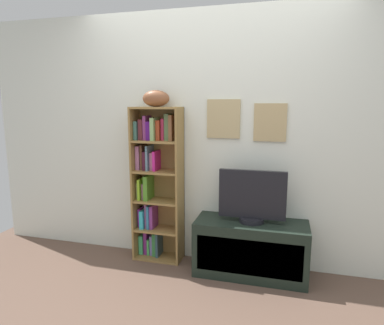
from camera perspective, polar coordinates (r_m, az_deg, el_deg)
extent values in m
cube|color=silver|center=(3.27, 3.09, 3.83)|extent=(4.80, 0.06, 2.43)
cube|color=tan|center=(3.19, 5.34, 7.36)|extent=(0.31, 0.02, 0.36)
cube|color=gray|center=(3.19, 5.32, 7.36)|extent=(0.26, 0.01, 0.31)
cube|color=tan|center=(3.15, 13.06, 6.60)|extent=(0.29, 0.02, 0.34)
cube|color=#A87F7D|center=(3.14, 13.05, 6.60)|extent=(0.24, 0.01, 0.29)
cube|color=olive|center=(3.44, -9.42, -3.58)|extent=(0.02, 0.24, 1.53)
cube|color=olive|center=(3.28, -2.05, -4.13)|extent=(0.02, 0.24, 1.53)
cube|color=olive|center=(3.46, -5.13, -3.42)|extent=(0.48, 0.01, 1.53)
cube|color=olive|center=(3.61, -5.60, -15.58)|extent=(0.44, 0.23, 0.02)
cube|color=olive|center=(3.49, -5.69, -11.17)|extent=(0.44, 0.23, 0.02)
cube|color=olive|center=(3.39, -5.78, -6.47)|extent=(0.44, 0.23, 0.02)
cube|color=olive|center=(3.32, -5.87, -1.53)|extent=(0.44, 0.23, 0.02)
cube|color=olive|center=(3.27, -5.96, 3.58)|extent=(0.44, 0.23, 0.02)
cube|color=olive|center=(3.25, -6.06, 9.15)|extent=(0.44, 0.23, 0.02)
cube|color=#4BC57D|center=(3.67, -8.27, -13.33)|extent=(0.04, 0.13, 0.20)
cube|color=#79287E|center=(3.64, -7.57, -13.10)|extent=(0.03, 0.13, 0.24)
cube|color=#4EC861|center=(3.65, -7.09, -13.74)|extent=(0.02, 0.13, 0.16)
cube|color=#7B73B9|center=(3.63, -6.59, -13.50)|extent=(0.03, 0.13, 0.21)
cube|color=#368541|center=(3.60, -6.05, -13.39)|extent=(0.04, 0.14, 0.24)
cube|color=#304B58|center=(3.58, -5.57, -13.42)|extent=(0.02, 0.16, 0.25)
cube|color=purple|center=(3.56, -8.46, -9.02)|extent=(0.03, 0.13, 0.18)
cube|color=#31B7CA|center=(3.52, -8.01, -9.24)|extent=(0.04, 0.19, 0.18)
cube|color=#845084|center=(3.51, -7.36, -8.71)|extent=(0.02, 0.16, 0.25)
cube|color=teal|center=(3.50, -7.00, -8.92)|extent=(0.02, 0.18, 0.23)
cube|color=#833484|center=(3.49, -6.49, -8.95)|extent=(0.03, 0.17, 0.24)
cube|color=#9AA968|center=(3.47, -8.73, -4.57)|extent=(0.02, 0.15, 0.16)
cube|color=#89C128|center=(3.44, -8.45, -4.31)|extent=(0.02, 0.19, 0.21)
cube|color=#A26381|center=(3.45, -7.81, -4.69)|extent=(0.03, 0.15, 0.16)
cube|color=#4B8928|center=(3.41, -7.33, -4.12)|extent=(0.04, 0.19, 0.24)
cube|color=#B4709E|center=(3.40, -8.77, 0.87)|extent=(0.04, 0.15, 0.24)
cube|color=brown|center=(3.39, -8.19, 0.97)|extent=(0.02, 0.14, 0.25)
cube|color=#4E1B30|center=(3.38, -7.57, 0.38)|extent=(0.04, 0.15, 0.18)
cube|color=slate|center=(3.35, -7.16, 0.83)|extent=(0.02, 0.18, 0.24)
cube|color=#C97392|center=(3.36, -6.50, 0.27)|extent=(0.03, 0.14, 0.17)
cube|color=#CB2285|center=(3.33, -6.01, 0.36)|extent=(0.03, 0.17, 0.19)
cube|color=#3D6D62|center=(3.36, -9.02, 5.39)|extent=(0.03, 0.18, 0.18)
cube|color=maroon|center=(3.36, -8.27, 5.56)|extent=(0.04, 0.15, 0.20)
cube|color=#873775|center=(3.33, -7.59, 5.85)|extent=(0.03, 0.16, 0.23)
cube|color=#4F1474|center=(3.32, -6.95, 5.38)|extent=(0.04, 0.17, 0.18)
cube|color=#87B069|center=(3.29, -6.24, 5.66)|extent=(0.04, 0.19, 0.22)
cube|color=#AA3E21|center=(3.29, -5.43, 5.47)|extent=(0.04, 0.15, 0.19)
cube|color=#AD2849|center=(3.29, -4.69, 5.62)|extent=(0.03, 0.12, 0.21)
cube|color=#506A40|center=(3.27, -4.02, 6.00)|extent=(0.04, 0.13, 0.25)
cube|color=brown|center=(3.25, -3.35, 5.89)|extent=(0.03, 0.14, 0.24)
ellipsoid|color=brown|center=(3.25, -6.09, 10.70)|extent=(0.28, 0.20, 0.16)
cube|color=black|center=(3.24, 9.86, -14.07)|extent=(1.01, 0.41, 0.51)
cube|color=black|center=(3.06, 9.48, -15.56)|extent=(0.91, 0.01, 0.32)
cylinder|color=black|center=(3.14, 10.01, -9.52)|extent=(0.22, 0.22, 0.04)
cube|color=black|center=(3.07, 10.14, -5.32)|extent=(0.60, 0.04, 0.44)
cube|color=#293B43|center=(3.05, 10.12, -5.38)|extent=(0.56, 0.01, 0.40)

